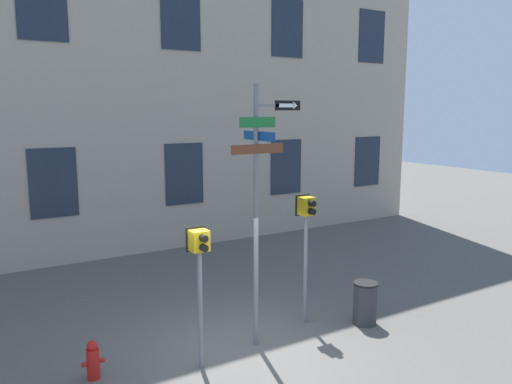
{
  "coord_description": "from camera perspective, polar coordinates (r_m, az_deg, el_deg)",
  "views": [
    {
      "loc": [
        -4.29,
        -7.54,
        4.46
      ],
      "look_at": [
        0.39,
        0.22,
        2.99
      ],
      "focal_mm": 35.0,
      "sensor_mm": 36.0,
      "label": 1
    }
  ],
  "objects": [
    {
      "name": "trash_bin",
      "position": [
        11.02,
        12.35,
        -12.28
      ],
      "size": [
        0.52,
        0.52,
        0.91
      ],
      "color": "#333338",
      "rests_on": "ground_plane"
    },
    {
      "name": "pedestrian_signal_right",
      "position": [
        10.38,
        5.77,
        -3.82
      ],
      "size": [
        0.35,
        0.4,
        2.75
      ],
      "color": "slate",
      "rests_on": "ground_plane"
    },
    {
      "name": "street_sign_pole",
      "position": [
        9.21,
        0.4,
        -0.09
      ],
      "size": [
        1.51,
        1.07,
        4.94
      ],
      "color": "slate",
      "rests_on": "ground_plane"
    },
    {
      "name": "building_facade",
      "position": [
        16.12,
        -16.02,
        19.16
      ],
      "size": [
        24.0,
        0.63,
        14.67
      ],
      "color": "tan",
      "rests_on": "ground_plane"
    },
    {
      "name": "ground_plane",
      "position": [
        9.75,
        -1.35,
        -17.97
      ],
      "size": [
        60.0,
        60.0,
        0.0
      ],
      "primitive_type": "plane",
      "color": "#595651"
    },
    {
      "name": "pedestrian_signal_left",
      "position": [
        8.59,
        -6.47,
        -7.79
      ],
      "size": [
        0.36,
        0.4,
        2.51
      ],
      "color": "slate",
      "rests_on": "ground_plane"
    },
    {
      "name": "fire_hydrant",
      "position": [
        9.24,
        -18.14,
        -17.82
      ],
      "size": [
        0.37,
        0.21,
        0.68
      ],
      "color": "red",
      "rests_on": "ground_plane"
    }
  ]
}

